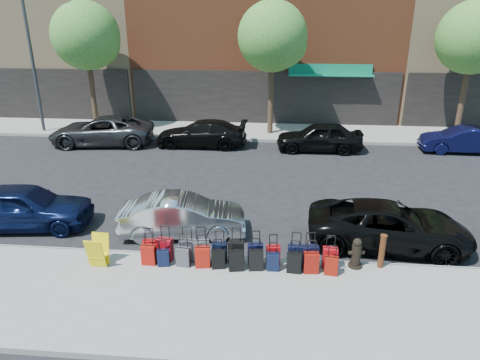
# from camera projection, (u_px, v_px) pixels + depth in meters

# --- Properties ---
(ground) EXTENTS (120.00, 120.00, 0.00)m
(ground) POSITION_uv_depth(u_px,v_px,m) (250.00, 199.00, 16.37)
(ground) COLOR black
(ground) RESTS_ON ground
(sidewalk_near) EXTENTS (60.00, 4.00, 0.15)m
(sidewalk_near) POSITION_uv_depth(u_px,v_px,m) (232.00, 303.00, 10.29)
(sidewalk_near) COLOR gray
(sidewalk_near) RESTS_ON ground
(sidewalk_far) EXTENTS (60.00, 4.00, 0.15)m
(sidewalk_far) POSITION_uv_depth(u_px,v_px,m) (262.00, 132.00, 25.64)
(sidewalk_far) COLOR gray
(sidewalk_far) RESTS_ON ground
(curb_near) EXTENTS (60.00, 0.08, 0.15)m
(curb_near) POSITION_uv_depth(u_px,v_px,m) (239.00, 259.00, 12.17)
(curb_near) COLOR gray
(curb_near) RESTS_ON ground
(curb_far) EXTENTS (60.00, 0.08, 0.15)m
(curb_far) POSITION_uv_depth(u_px,v_px,m) (260.00, 141.00, 23.76)
(curb_far) COLOR gray
(curb_far) RESTS_ON ground
(tree_left) EXTENTS (3.80, 3.80, 7.27)m
(tree_left) POSITION_uv_depth(u_px,v_px,m) (89.00, 38.00, 24.10)
(tree_left) COLOR black
(tree_left) RESTS_ON sidewalk_far
(tree_center) EXTENTS (3.80, 3.80, 7.27)m
(tree_center) POSITION_uv_depth(u_px,v_px,m) (275.00, 38.00, 23.21)
(tree_center) COLOR black
(tree_center) RESTS_ON sidewalk_far
(tree_right) EXTENTS (3.80, 3.80, 7.27)m
(tree_right) POSITION_uv_depth(u_px,v_px,m) (476.00, 39.00, 22.31)
(tree_right) COLOR black
(tree_right) RESTS_ON sidewalk_far
(streetlight) EXTENTS (2.59, 0.18, 8.00)m
(streetlight) POSITION_uv_depth(u_px,v_px,m) (34.00, 52.00, 23.97)
(streetlight) COLOR #333338
(streetlight) RESTS_ON sidewalk_far
(suitcase_front_0) EXTENTS (0.40, 0.25, 0.93)m
(suitcase_front_0) POSITION_uv_depth(u_px,v_px,m) (150.00, 249.00, 11.96)
(suitcase_front_0) COLOR #97090B
(suitcase_front_0) RESTS_ON sidewalk_near
(suitcase_front_1) EXTENTS (0.46, 0.31, 1.03)m
(suitcase_front_1) POSITION_uv_depth(u_px,v_px,m) (165.00, 249.00, 11.90)
(suitcase_front_1) COLOR maroon
(suitcase_front_1) RESTS_ON sidewalk_near
(suitcase_front_2) EXTENTS (0.43, 0.25, 1.03)m
(suitcase_front_2) POSITION_uv_depth(u_px,v_px,m) (187.00, 250.00, 11.85)
(suitcase_front_2) COLOR #333337
(suitcase_front_2) RESTS_ON sidewalk_near
(suitcase_front_3) EXTENTS (0.47, 0.32, 1.05)m
(suitcase_front_3) POSITION_uv_depth(u_px,v_px,m) (201.00, 251.00, 11.78)
(suitcase_front_3) COLOR #414146
(suitcase_front_3) RESTS_ON sidewalk_near
(suitcase_front_4) EXTENTS (0.40, 0.23, 0.94)m
(suitcase_front_4) POSITION_uv_depth(u_px,v_px,m) (220.00, 252.00, 11.79)
(suitcase_front_4) COLOR black
(suitcase_front_4) RESTS_ON sidewalk_near
(suitcase_front_5) EXTENTS (0.44, 0.26, 1.02)m
(suitcase_front_5) POSITION_uv_depth(u_px,v_px,m) (236.00, 251.00, 11.78)
(suitcase_front_5) COLOR black
(suitcase_front_5) RESTS_ON sidewalk_near
(suitcase_front_6) EXTENTS (0.44, 0.28, 0.99)m
(suitcase_front_6) POSITION_uv_depth(u_px,v_px,m) (255.00, 254.00, 11.69)
(suitcase_front_6) COLOR black
(suitcase_front_6) RESTS_ON sidewalk_near
(suitcase_front_7) EXTENTS (0.40, 0.26, 0.89)m
(suitcase_front_7) POSITION_uv_depth(u_px,v_px,m) (273.00, 255.00, 11.69)
(suitcase_front_7) COLOR #9F0A0E
(suitcase_front_7) RESTS_ON sidewalk_near
(suitcase_front_8) EXTENTS (0.43, 0.26, 1.01)m
(suitcase_front_8) POSITION_uv_depth(u_px,v_px,m) (295.00, 256.00, 11.57)
(suitcase_front_8) COLOR black
(suitcase_front_8) RESTS_ON sidewalk_near
(suitcase_front_9) EXTENTS (0.46, 0.31, 1.02)m
(suitcase_front_9) POSITION_uv_depth(u_px,v_px,m) (310.00, 256.00, 11.53)
(suitcase_front_9) COLOR black
(suitcase_front_9) RESTS_ON sidewalk_near
(suitcase_front_10) EXTENTS (0.40, 0.23, 0.95)m
(suitcase_front_10) POSITION_uv_depth(u_px,v_px,m) (330.00, 258.00, 11.52)
(suitcase_front_10) COLOR #B20B13
(suitcase_front_10) RESTS_ON sidewalk_near
(suitcase_back_0) EXTENTS (0.39, 0.23, 0.92)m
(suitcase_back_0) POSITION_uv_depth(u_px,v_px,m) (149.00, 255.00, 11.69)
(suitcase_back_0) COLOR #9E110A
(suitcase_back_0) RESTS_ON sidewalk_near
(suitcase_back_1) EXTENTS (0.34, 0.23, 0.77)m
(suitcase_back_1) POSITION_uv_depth(u_px,v_px,m) (163.00, 258.00, 11.63)
(suitcase_back_1) COLOR black
(suitcase_back_1) RESTS_ON sidewalk_near
(suitcase_back_2) EXTENTS (0.39, 0.26, 0.88)m
(suitcase_back_2) POSITION_uv_depth(u_px,v_px,m) (183.00, 257.00, 11.61)
(suitcase_back_2) COLOR #404045
(suitcase_back_2) RESTS_ON sidewalk_near
(suitcase_back_3) EXTENTS (0.43, 0.29, 0.94)m
(suitcase_back_3) POSITION_uv_depth(u_px,v_px,m) (203.00, 257.00, 11.56)
(suitcase_back_3) COLOR #A4150A
(suitcase_back_3) RESTS_ON sidewalk_near
(suitcase_back_4) EXTENTS (0.39, 0.27, 0.85)m
(suitcase_back_4) POSITION_uv_depth(u_px,v_px,m) (218.00, 259.00, 11.52)
(suitcase_back_4) COLOR black
(suitcase_back_4) RESTS_ON sidewalk_near
(suitcase_back_5) EXTENTS (0.42, 0.29, 0.92)m
(suitcase_back_5) POSITION_uv_depth(u_px,v_px,m) (236.00, 260.00, 11.41)
(suitcase_back_5) COLOR black
(suitcase_back_5) RESTS_ON sidewalk_near
(suitcase_back_6) EXTENTS (0.41, 0.26, 0.91)m
(suitcase_back_6) POSITION_uv_depth(u_px,v_px,m) (256.00, 260.00, 11.43)
(suitcase_back_6) COLOR black
(suitcase_back_6) RESTS_ON sidewalk_near
(suitcase_back_7) EXTENTS (0.34, 0.20, 0.81)m
(suitcase_back_7) POSITION_uv_depth(u_px,v_px,m) (273.00, 262.00, 11.42)
(suitcase_back_7) COLOR black
(suitcase_back_7) RESTS_ON sidewalk_near
(suitcase_back_8) EXTENTS (0.41, 0.26, 0.91)m
(suitcase_back_8) POSITION_uv_depth(u_px,v_px,m) (294.00, 262.00, 11.32)
(suitcase_back_8) COLOR black
(suitcase_back_8) RESTS_ON sidewalk_near
(suitcase_back_9) EXTENTS (0.41, 0.26, 0.93)m
(suitcase_back_9) POSITION_uv_depth(u_px,v_px,m) (311.00, 263.00, 11.30)
(suitcase_back_9) COLOR maroon
(suitcase_back_9) RESTS_ON sidewalk_near
(suitcase_back_10) EXTENTS (0.37, 0.24, 0.83)m
(suitcase_back_10) POSITION_uv_depth(u_px,v_px,m) (331.00, 266.00, 11.23)
(suitcase_back_10) COLOR maroon
(suitcase_back_10) RESTS_ON sidewalk_near
(fire_hydrant) EXTENTS (0.44, 0.38, 0.85)m
(fire_hydrant) POSITION_uv_depth(u_px,v_px,m) (356.00, 254.00, 11.53)
(fire_hydrant) COLOR black
(fire_hydrant) RESTS_ON sidewalk_near
(bollard) EXTENTS (0.18, 0.18, 0.97)m
(bollard) POSITION_uv_depth(u_px,v_px,m) (382.00, 251.00, 11.47)
(bollard) COLOR #38190C
(bollard) RESTS_ON sidewalk_near
(display_rack) EXTENTS (0.52, 0.56, 0.87)m
(display_rack) POSITION_uv_depth(u_px,v_px,m) (98.00, 251.00, 11.57)
(display_rack) COLOR yellow
(display_rack) RESTS_ON sidewalk_near
(car_near_0) EXTENTS (4.51, 2.24, 1.48)m
(car_near_0) POSITION_uv_depth(u_px,v_px,m) (24.00, 207.00, 13.92)
(car_near_0) COLOR #0D1539
(car_near_0) RESTS_ON ground
(car_near_1) EXTENTS (4.07, 1.86, 1.29)m
(car_near_1) POSITION_uv_depth(u_px,v_px,m) (183.00, 216.00, 13.47)
(car_near_1) COLOR silver
(car_near_1) RESTS_ON ground
(car_near_2) EXTENTS (4.96, 2.58, 1.33)m
(car_near_2) POSITION_uv_depth(u_px,v_px,m) (389.00, 225.00, 12.82)
(car_near_2) COLOR black
(car_near_2) RESTS_ON ground
(car_far_0) EXTENTS (5.72, 3.12, 1.52)m
(car_far_0) POSITION_uv_depth(u_px,v_px,m) (102.00, 131.00, 23.07)
(car_far_0) COLOR #333335
(car_far_0) RESTS_ON ground
(car_far_1) EXTENTS (4.83, 2.00, 1.40)m
(car_far_1) POSITION_uv_depth(u_px,v_px,m) (202.00, 133.00, 22.77)
(car_far_1) COLOR black
(car_far_1) RESTS_ON ground
(car_far_2) EXTENTS (4.37, 1.79, 1.49)m
(car_far_2) POSITION_uv_depth(u_px,v_px,m) (319.00, 137.00, 21.96)
(car_far_2) COLOR black
(car_far_2) RESTS_ON ground
(car_far_3) EXTENTS (4.06, 1.53, 1.33)m
(car_far_3) POSITION_uv_depth(u_px,v_px,m) (462.00, 140.00, 21.73)
(car_far_3) COLOR #0D0F39
(car_far_3) RESTS_ON ground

